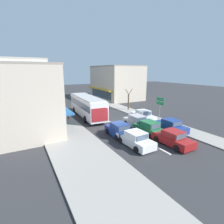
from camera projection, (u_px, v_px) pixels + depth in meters
The scene contains 21 objects.
ground_plane at pixel (115, 124), 23.69m from camera, with size 140.00×140.00×0.00m, color #2D2D30.
lane_centre_line at pixel (102, 117), 27.10m from camera, with size 0.20×28.00×0.01m, color silver.
sidewalk_left at pixel (54, 120), 25.62m from camera, with size 5.20×44.00×0.14m, color gray.
kerb_right at pixel (128, 110), 31.69m from camera, with size 2.80×44.00×0.12m, color gray.
shopfront_corner_near at pixel (28, 100), 19.04m from camera, with size 7.18×8.04×7.86m.
shopfront_mid_block at pixel (24, 89), 26.26m from camera, with size 7.25×8.44×8.74m.
shopfront_far_end at pixel (23, 90), 33.64m from camera, with size 7.57×8.05×6.76m.
building_right_far at pixel (116, 82), 44.79m from camera, with size 9.77×13.65×8.25m.
city_bus at pixel (87, 105), 27.09m from camera, with size 3.14×10.97×3.23m.
hatchback_adjacent_lane_trail at pixel (119, 130), 19.29m from camera, with size 1.88×3.73×1.54m.
hatchback_adjacent_lane_lead at pixel (148, 128), 19.95m from camera, with size 1.90×3.74×1.54m.
hatchback_behind_bus_near at pixel (136, 121), 22.61m from camera, with size 1.86×3.72×1.54m.
sedan_queue_far_back at pixel (135, 139), 16.79m from camera, with size 2.04×4.27×1.47m.
sedan_queue_gap_filler at pixel (173, 138), 17.04m from camera, with size 1.96×4.23×1.47m.
parked_sedan_kerb_front at pixel (170, 126), 20.84m from camera, with size 1.92×4.21×1.47m.
parked_sedan_kerb_second at pixel (143, 115), 25.65m from camera, with size 2.00×4.25×1.47m.
traffic_light_downstreet at pixel (52, 90), 39.71m from camera, with size 0.33×0.24×4.20m.
directional_road_sign at pixel (160, 104), 23.88m from camera, with size 0.10×1.40×3.60m.
street_tree_right at pixel (129, 100), 31.80m from camera, with size 1.57×1.47×3.95m.
pedestrian_with_handbag_near at pixel (61, 108), 28.51m from camera, with size 0.57×0.54×1.63m.
pedestrian_browsing_midblock at pixel (68, 113), 25.58m from camera, with size 0.40×0.46×1.63m.
Camera 1 is at (-11.16, -19.71, 7.13)m, focal length 28.00 mm.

